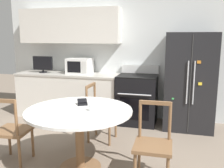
% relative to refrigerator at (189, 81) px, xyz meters
% --- Properties ---
extents(back_wall, '(5.20, 0.44, 2.60)m').
position_rel_refrigerator_xyz_m(back_wall, '(-1.49, 0.36, 0.59)').
color(back_wall, silver).
rests_on(back_wall, ground_plane).
extents(kitchen_counter, '(2.10, 0.64, 0.90)m').
position_rel_refrigerator_xyz_m(kitchen_counter, '(-2.35, 0.06, -0.40)').
color(kitchen_counter, silver).
rests_on(kitchen_counter, ground_plane).
extents(refrigerator, '(0.84, 0.72, 1.70)m').
position_rel_refrigerator_xyz_m(refrigerator, '(0.00, 0.00, 0.00)').
color(refrigerator, black).
rests_on(refrigerator, ground_plane).
extents(oven_range, '(0.73, 0.68, 1.08)m').
position_rel_refrigerator_xyz_m(oven_range, '(-0.93, 0.03, -0.38)').
color(oven_range, black).
rests_on(oven_range, ground_plane).
extents(microwave, '(0.47, 0.39, 0.31)m').
position_rel_refrigerator_xyz_m(microwave, '(-2.11, 0.10, 0.20)').
color(microwave, white).
rests_on(microwave, kitchen_counter).
extents(countertop_tv, '(0.42, 0.16, 0.34)m').
position_rel_refrigerator_xyz_m(countertop_tv, '(-2.89, 0.03, 0.23)').
color(countertop_tv, black).
rests_on(countertop_tv, kitchen_counter).
extents(dining_table, '(1.29, 1.29, 0.77)m').
position_rel_refrigerator_xyz_m(dining_table, '(-1.34, -1.84, -0.22)').
color(dining_table, white).
rests_on(dining_table, ground_plane).
extents(dining_chair_right, '(0.43, 0.43, 0.90)m').
position_rel_refrigerator_xyz_m(dining_chair_right, '(-0.44, -1.88, -0.42)').
color(dining_chair_right, brown).
rests_on(dining_chair_right, ground_plane).
extents(dining_chair_left, '(0.46, 0.46, 0.90)m').
position_rel_refrigerator_xyz_m(dining_chair_left, '(-2.24, -1.93, -0.42)').
color(dining_chair_left, brown).
rests_on(dining_chair_left, ground_plane).
extents(dining_chair_far, '(0.43, 0.43, 0.90)m').
position_rel_refrigerator_xyz_m(dining_chair_far, '(-1.36, -0.93, -0.42)').
color(dining_chair_far, brown).
rests_on(dining_chair_far, ground_plane).
extents(candle_glass, '(0.08, 0.08, 0.08)m').
position_rel_refrigerator_xyz_m(candle_glass, '(-1.17, -1.85, -0.05)').
color(candle_glass, silver).
rests_on(candle_glass, dining_table).
extents(wallet, '(0.16, 0.17, 0.07)m').
position_rel_refrigerator_xyz_m(wallet, '(-1.38, -1.63, -0.06)').
color(wallet, black).
rests_on(wallet, dining_table).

